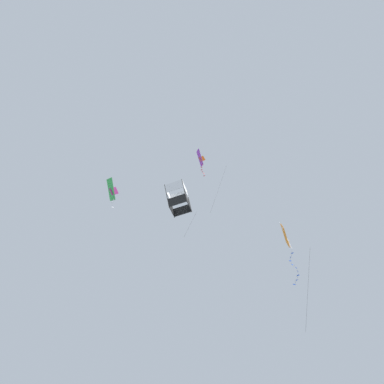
{
  "coord_description": "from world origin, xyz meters",
  "views": [
    {
      "loc": [
        -9.67,
        24.27,
        0.5
      ],
      "look_at": [
        1.88,
        0.45,
        19.8
      ],
      "focal_mm": 38.69,
      "sensor_mm": 36.0,
      "label": 1
    }
  ],
  "objects_px": {
    "kite_delta_near_right": "(201,158)",
    "kite_box_far_centre": "(178,198)",
    "kite_diamond_highest": "(285,236)",
    "kite_delta_low_drifter": "(112,190)"
  },
  "relations": [
    {
      "from": "kite_delta_near_right",
      "to": "kite_box_far_centre",
      "type": "height_order",
      "value": "kite_delta_near_right"
    },
    {
      "from": "kite_diamond_highest",
      "to": "kite_delta_near_right",
      "type": "bearing_deg",
      "value": -127.98
    },
    {
      "from": "kite_delta_low_drifter",
      "to": "kite_box_far_centre",
      "type": "relative_size",
      "value": 0.45
    },
    {
      "from": "kite_delta_near_right",
      "to": "kite_box_far_centre",
      "type": "relative_size",
      "value": 1.68
    },
    {
      "from": "kite_diamond_highest",
      "to": "kite_box_far_centre",
      "type": "relative_size",
      "value": 1.62
    },
    {
      "from": "kite_delta_low_drifter",
      "to": "kite_delta_near_right",
      "type": "bearing_deg",
      "value": 111.04
    },
    {
      "from": "kite_delta_near_right",
      "to": "kite_delta_low_drifter",
      "type": "height_order",
      "value": "kite_delta_near_right"
    },
    {
      "from": "kite_delta_near_right",
      "to": "kite_diamond_highest",
      "type": "height_order",
      "value": "kite_delta_near_right"
    },
    {
      "from": "kite_delta_near_right",
      "to": "kite_box_far_centre",
      "type": "bearing_deg",
      "value": -10.58
    },
    {
      "from": "kite_delta_near_right",
      "to": "kite_delta_low_drifter",
      "type": "distance_m",
      "value": 11.07
    }
  ]
}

